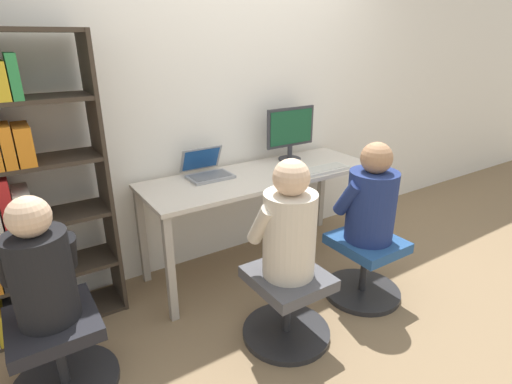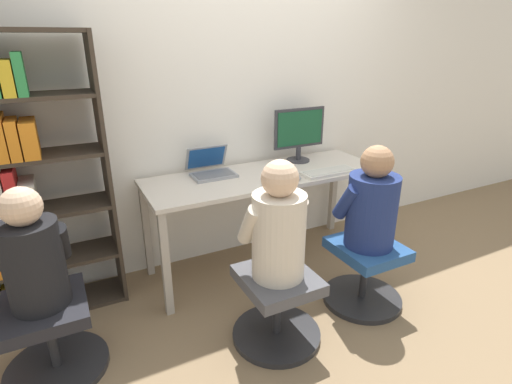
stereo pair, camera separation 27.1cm
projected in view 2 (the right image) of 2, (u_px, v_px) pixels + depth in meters
The scene contains 14 objects.
ground_plane at pixel (284, 282), 2.98m from camera, with size 14.00×14.00×0.00m, color #846B4C.
wall_back at pixel (243, 94), 3.08m from camera, with size 10.00×0.05×2.60m.
desk at pixel (266, 184), 2.99m from camera, with size 1.80×0.62×0.76m.
desktop_monitor at pixel (299, 133), 3.18m from camera, with size 0.45×0.19×0.43m.
laptop at pixel (211, 169), 2.92m from camera, with size 0.31×0.29×0.20m.
keyboard at pixel (329, 172), 2.96m from camera, with size 0.42×0.15×0.03m.
computer_mouse_by_keyboard at pixel (295, 177), 2.85m from camera, with size 0.06×0.11×0.03m.
office_chair_left at pixel (365, 272), 2.69m from camera, with size 0.54×0.54×0.44m.
office_chair_right at pixel (277, 305), 2.36m from camera, with size 0.54×0.54×0.44m.
person_at_monitor at pixel (372, 204), 2.52m from camera, with size 0.39×0.33×0.67m.
person_at_laptop at pixel (278, 227), 2.18m from camera, with size 0.37×0.33×0.68m.
bookshelf at pixel (2, 187), 2.31m from camera, with size 0.93×0.31×1.76m.
office_chair_side at pixel (51, 336), 2.12m from camera, with size 0.54×0.54×0.44m.
person_near_shelf at pixel (32, 255), 1.94m from camera, with size 0.34×0.30×0.63m.
Camera 2 is at (-1.34, -2.16, 1.71)m, focal length 28.00 mm.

